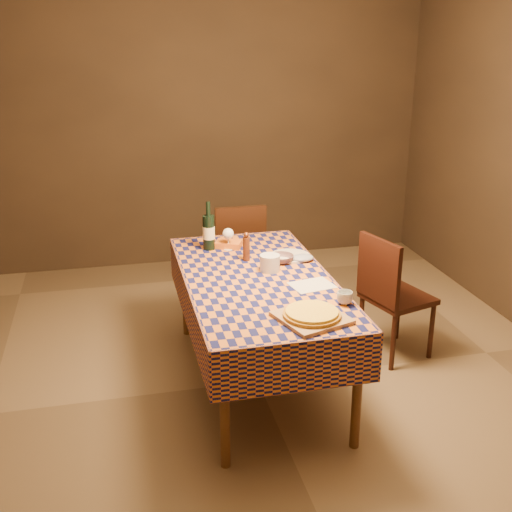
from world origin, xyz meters
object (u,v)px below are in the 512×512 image
Objects in this scene: pizza at (312,313)px; chair_right at (390,291)px; chair_far at (238,250)px; wine_bottle at (209,232)px; white_plate at (290,256)px; dining_table at (258,288)px; bowl at (281,259)px; cutting_board at (312,318)px.

chair_right is (0.85, 0.81, -0.28)m from pizza.
chair_far and chair_right have the same top height.
pizza is 0.45× the size of chair_far.
chair_far is at bearing 128.40° from chair_right.
white_plate is at bearing -30.05° from wine_bottle.
chair_right is (1.22, -0.49, -0.38)m from wine_bottle.
bowl is (0.22, 0.23, 0.10)m from dining_table.
dining_table is at bearing -172.39° from chair_right.
bowl reaches higher than dining_table.
chair_far reaches higher than dining_table.
dining_table is 6.53× the size of white_plate.
dining_table is at bearing -70.76° from wine_bottle.
bowl reaches higher than cutting_board.
cutting_board is (0.15, -0.68, 0.09)m from dining_table.
wine_bottle is at bearing -119.06° from chair_far.
pizza is at bearing -77.67° from dining_table.
bowl is at bearing 46.38° from dining_table.
dining_table is 0.70m from pizza.
dining_table is 0.69m from wine_bottle.
pizza reaches higher than cutting_board.
pizza is 0.91m from bowl.
chair_far is 1.00× the size of chair_right.
dining_table is at bearing -133.62° from bowl.
wine_bottle reaches higher than dining_table.
chair_far is at bearing 90.67° from pizza.
chair_right is (0.85, 0.81, -0.26)m from cutting_board.
pizza is 0.45× the size of chair_right.
chair_far is (-0.10, 1.00, -0.27)m from bowl.
bowl is at bearing -135.82° from white_plate.
dining_table is at bearing -95.79° from chair_far.
cutting_board is 1.35m from wine_bottle.
bowl is 0.18× the size of chair_far.
white_plate is 0.30× the size of chair_far.
chair_right is at bearing -7.35° from bowl.
white_plate is (0.31, 0.32, 0.08)m from dining_table.
pizza is at bearing -136.49° from chair_right.
cutting_board is 2.07× the size of bowl.
white_plate is (0.09, 0.08, -0.02)m from bowl.
white_plate is at bearing 44.18° from bowl.
wine_bottle is at bearing 138.62° from bowl.
pizza is at bearing -99.20° from white_plate.
dining_table is 0.45m from white_plate.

